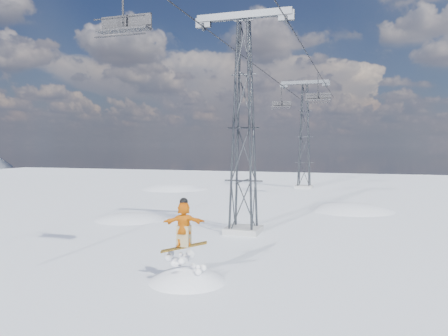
{
  "coord_description": "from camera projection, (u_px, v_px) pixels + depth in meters",
  "views": [
    {
      "loc": [
        6.69,
        -13.95,
        4.6
      ],
      "look_at": [
        1.43,
        2.65,
        3.69
      ],
      "focal_mm": 35.0,
      "sensor_mm": 36.0,
      "label": 1
    }
  ],
  "objects": [
    {
      "name": "haul_cables",
      "position": [
        283.0,
        63.0,
        33.3
      ],
      "size": [
        4.46,
        51.0,
        0.06
      ],
      "color": "black",
      "rests_on": "ground"
    },
    {
      "name": "lift_chair_far",
      "position": [
        281.0,
        105.0,
        45.42
      ],
      "size": [
        2.03,
        0.58,
        2.52
      ],
      "color": "black",
      "rests_on": "ground"
    },
    {
      "name": "lift_chair_mid",
      "position": [
        318.0,
        97.0,
        37.52
      ],
      "size": [
        2.14,
        0.61,
        2.65
      ],
      "color": "black",
      "rests_on": "ground"
    },
    {
      "name": "snow_terrain",
      "position": [
        221.0,
        309.0,
        37.7
      ],
      "size": [
        39.0,
        37.0,
        22.0
      ],
      "color": "white",
      "rests_on": "ground"
    },
    {
      "name": "snowboarder_jump",
      "position": [
        188.0,
        329.0,
        14.82
      ],
      "size": [
        4.4,
        4.4,
        6.83
      ],
      "color": "white",
      "rests_on": "ground"
    },
    {
      "name": "lift_chair_near",
      "position": [
        124.0,
        24.0,
        15.4
      ],
      "size": [
        1.99,
        0.57,
        2.47
      ],
      "color": "black",
      "rests_on": "ground"
    },
    {
      "name": "lift_tower_near",
      "position": [
        244.0,
        129.0,
        22.63
      ],
      "size": [
        5.2,
        1.8,
        11.43
      ],
      "color": "#999999",
      "rests_on": "ground"
    },
    {
      "name": "lift_tower_far",
      "position": [
        304.0,
        137.0,
        46.43
      ],
      "size": [
        5.2,
        1.8,
        11.43
      ],
      "color": "#999999",
      "rests_on": "ground"
    },
    {
      "name": "ground",
      "position": [
        163.0,
        274.0,
        15.54
      ],
      "size": [
        120.0,
        120.0,
        0.0
      ],
      "primitive_type": "plane",
      "color": "white",
      "rests_on": "ground"
    }
  ]
}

